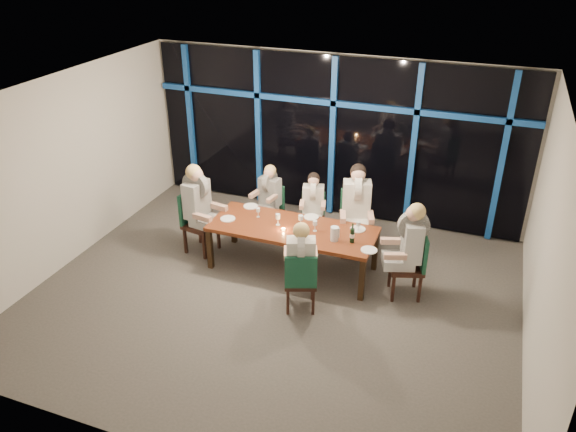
% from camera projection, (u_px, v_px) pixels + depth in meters
% --- Properties ---
extents(room, '(7.04, 7.00, 3.02)m').
position_uv_depth(room, '(272.00, 171.00, 7.47)').
color(room, '#57534D').
rests_on(room, ground).
extents(window_wall, '(6.86, 0.43, 2.94)m').
position_uv_depth(window_wall, '(334.00, 135.00, 10.12)').
color(window_wall, black).
rests_on(window_wall, ground).
extents(dining_table, '(2.60, 1.00, 0.75)m').
position_uv_depth(dining_table, '(292.00, 231.00, 8.76)').
color(dining_table, brown).
rests_on(dining_table, ground).
extents(chair_far_left, '(0.47, 0.47, 0.87)m').
position_uv_depth(chair_far_left, '(271.00, 206.00, 9.97)').
color(chair_far_left, black).
rests_on(chair_far_left, ground).
extents(chair_far_mid, '(0.49, 0.49, 0.86)m').
position_uv_depth(chair_far_mid, '(313.00, 214.00, 9.71)').
color(chair_far_mid, black).
rests_on(chair_far_mid, ground).
extents(chair_far_right, '(0.63, 0.63, 1.08)m').
position_uv_depth(chair_far_right, '(355.00, 218.00, 9.32)').
color(chair_far_right, black).
rests_on(chair_far_right, ground).
extents(chair_end_left, '(0.57, 0.57, 1.06)m').
position_uv_depth(chair_end_left, '(196.00, 218.00, 9.33)').
color(chair_end_left, black).
rests_on(chair_end_left, ground).
extents(chair_end_right, '(0.61, 0.61, 1.03)m').
position_uv_depth(chair_end_right, '(413.00, 261.00, 8.18)').
color(chair_end_right, black).
rests_on(chair_end_right, ground).
extents(chair_near_mid, '(0.57, 0.57, 0.96)m').
position_uv_depth(chair_near_mid, '(301.00, 279.00, 7.85)').
color(chair_near_mid, black).
rests_on(chair_near_mid, ground).
extents(diner_far_left, '(0.47, 0.58, 0.85)m').
position_uv_depth(diner_far_left, '(269.00, 190.00, 9.75)').
color(diner_far_left, black).
rests_on(diner_far_left, ground).
extents(diner_far_mid, '(0.50, 0.58, 0.84)m').
position_uv_depth(diner_far_mid, '(313.00, 198.00, 9.48)').
color(diner_far_mid, silver).
rests_on(diner_far_mid, ground).
extents(diner_far_right, '(0.64, 0.73, 1.05)m').
position_uv_depth(diner_far_right, '(357.00, 198.00, 9.04)').
color(diner_far_right, silver).
rests_on(diner_far_right, ground).
extents(diner_end_left, '(0.70, 0.57, 1.04)m').
position_uv_depth(diner_end_left, '(198.00, 197.00, 9.09)').
color(diner_end_left, black).
rests_on(diner_end_left, ground).
extents(diner_end_right, '(0.70, 0.62, 1.01)m').
position_uv_depth(diner_end_right, '(410.00, 237.00, 7.99)').
color(diner_end_right, black).
rests_on(diner_end_right, ground).
extents(diner_near_mid, '(0.58, 0.66, 0.94)m').
position_uv_depth(diner_near_mid, '(301.00, 253.00, 7.74)').
color(diner_near_mid, silver).
rests_on(diner_near_mid, ground).
extents(plate_far_left, '(0.24, 0.24, 0.01)m').
position_uv_depth(plate_far_left, '(251.00, 206.00, 9.36)').
color(plate_far_left, white).
rests_on(plate_far_left, dining_table).
extents(plate_far_mid, '(0.24, 0.24, 0.01)m').
position_uv_depth(plate_far_mid, '(311.00, 217.00, 9.02)').
color(plate_far_mid, white).
rests_on(plate_far_mid, dining_table).
extents(plate_far_right, '(0.24, 0.24, 0.01)m').
position_uv_depth(plate_far_right, '(358.00, 229.00, 8.66)').
color(plate_far_right, white).
rests_on(plate_far_right, dining_table).
extents(plate_end_left, '(0.24, 0.24, 0.01)m').
position_uv_depth(plate_end_left, '(228.00, 219.00, 8.97)').
color(plate_end_left, white).
rests_on(plate_end_left, dining_table).
extents(plate_end_right, '(0.24, 0.24, 0.01)m').
position_uv_depth(plate_end_right, '(369.00, 250.00, 8.11)').
color(plate_end_right, white).
rests_on(plate_end_right, dining_table).
extents(plate_near_mid, '(0.24, 0.24, 0.01)m').
position_uv_depth(plate_near_mid, '(300.00, 242.00, 8.31)').
color(plate_near_mid, white).
rests_on(plate_near_mid, dining_table).
extents(wine_bottle, '(0.07, 0.07, 0.31)m').
position_uv_depth(wine_bottle, '(352.00, 235.00, 8.27)').
color(wine_bottle, black).
rests_on(wine_bottle, dining_table).
extents(water_pitcher, '(0.14, 0.12, 0.22)m').
position_uv_depth(water_pitcher, '(335.00, 234.00, 8.32)').
color(water_pitcher, silver).
rests_on(water_pitcher, dining_table).
extents(tea_light, '(0.05, 0.05, 0.03)m').
position_uv_depth(tea_light, '(283.00, 229.00, 8.65)').
color(tea_light, '#F7A44A').
rests_on(tea_light, dining_table).
extents(wine_glass_a, '(0.07, 0.07, 0.19)m').
position_uv_depth(wine_glass_a, '(278.00, 217.00, 8.74)').
color(wine_glass_a, white).
rests_on(wine_glass_a, dining_table).
extents(wine_glass_b, '(0.07, 0.07, 0.19)m').
position_uv_depth(wine_glass_b, '(301.00, 218.00, 8.70)').
color(wine_glass_b, silver).
rests_on(wine_glass_b, dining_table).
extents(wine_glass_c, '(0.07, 0.07, 0.17)m').
position_uv_depth(wine_glass_c, '(315.00, 224.00, 8.57)').
color(wine_glass_c, silver).
rests_on(wine_glass_c, dining_table).
extents(wine_glass_d, '(0.06, 0.06, 0.16)m').
position_uv_depth(wine_glass_d, '(258.00, 210.00, 8.99)').
color(wine_glass_d, silver).
rests_on(wine_glass_d, dining_table).
extents(wine_glass_e, '(0.06, 0.06, 0.17)m').
position_uv_depth(wine_glass_e, '(358.00, 224.00, 8.56)').
color(wine_glass_e, white).
rests_on(wine_glass_e, dining_table).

